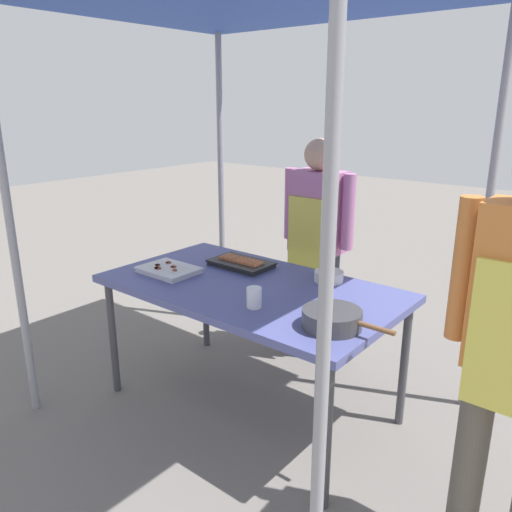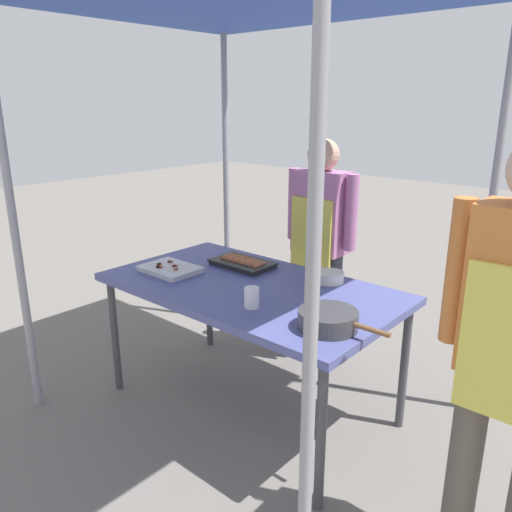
{
  "view_description": "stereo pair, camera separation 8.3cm",
  "coord_description": "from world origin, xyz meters",
  "px_view_note": "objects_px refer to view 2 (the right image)",
  "views": [
    {
      "loc": [
        1.65,
        -1.97,
        1.7
      ],
      "look_at": [
        0.0,
        0.05,
        0.9
      ],
      "focal_mm": 35.54,
      "sensor_mm": 36.0,
      "label": 1
    },
    {
      "loc": [
        1.71,
        -1.92,
        1.7
      ],
      "look_at": [
        0.0,
        0.05,
        0.9
      ],
      "focal_mm": 35.54,
      "sensor_mm": 36.0,
      "label": 2
    }
  ],
  "objects_px": {
    "cooking_wok": "(328,319)",
    "condiment_bowl": "(329,277)",
    "vendor_woman": "(320,234)",
    "drink_cup_near_edge": "(252,298)",
    "tray_grilled_sausages": "(243,263)",
    "stall_table": "(250,294)",
    "tray_meat_skewers": "(170,269)"
  },
  "relations": [
    {
      "from": "drink_cup_near_edge",
      "to": "vendor_woman",
      "type": "height_order",
      "value": "vendor_woman"
    },
    {
      "from": "cooking_wok",
      "to": "vendor_woman",
      "type": "relative_size",
      "value": 0.29
    },
    {
      "from": "tray_meat_skewers",
      "to": "cooking_wok",
      "type": "xyz_separation_m",
      "value": [
        1.12,
        -0.05,
        0.03
      ]
    },
    {
      "from": "cooking_wok",
      "to": "condiment_bowl",
      "type": "distance_m",
      "value": 0.6
    },
    {
      "from": "stall_table",
      "to": "cooking_wok",
      "type": "distance_m",
      "value": 0.66
    },
    {
      "from": "tray_meat_skewers",
      "to": "drink_cup_near_edge",
      "type": "height_order",
      "value": "drink_cup_near_edge"
    },
    {
      "from": "condiment_bowl",
      "to": "stall_table",
      "type": "bearing_deg",
      "value": -133.24
    },
    {
      "from": "tray_grilled_sausages",
      "to": "cooking_wok",
      "type": "height_order",
      "value": "cooking_wok"
    },
    {
      "from": "vendor_woman",
      "to": "condiment_bowl",
      "type": "bearing_deg",
      "value": 129.24
    },
    {
      "from": "condiment_bowl",
      "to": "drink_cup_near_edge",
      "type": "xyz_separation_m",
      "value": [
        -0.08,
        -0.55,
        0.02
      ]
    },
    {
      "from": "stall_table",
      "to": "condiment_bowl",
      "type": "height_order",
      "value": "condiment_bowl"
    },
    {
      "from": "tray_meat_skewers",
      "to": "condiment_bowl",
      "type": "bearing_deg",
      "value": 30.23
    },
    {
      "from": "tray_meat_skewers",
      "to": "drink_cup_near_edge",
      "type": "bearing_deg",
      "value": -6.93
    },
    {
      "from": "stall_table",
      "to": "tray_grilled_sausages",
      "type": "distance_m",
      "value": 0.33
    },
    {
      "from": "cooking_wok",
      "to": "vendor_woman",
      "type": "xyz_separation_m",
      "value": [
        -0.7,
        0.97,
        0.07
      ]
    },
    {
      "from": "tray_grilled_sausages",
      "to": "condiment_bowl",
      "type": "bearing_deg",
      "value": 11.07
    },
    {
      "from": "stall_table",
      "to": "drink_cup_near_edge",
      "type": "distance_m",
      "value": 0.33
    },
    {
      "from": "drink_cup_near_edge",
      "to": "vendor_woman",
      "type": "distance_m",
      "value": 1.05
    },
    {
      "from": "drink_cup_near_edge",
      "to": "vendor_woman",
      "type": "relative_size",
      "value": 0.07
    },
    {
      "from": "cooking_wok",
      "to": "vendor_woman",
      "type": "bearing_deg",
      "value": 125.93
    },
    {
      "from": "tray_meat_skewers",
      "to": "condiment_bowl",
      "type": "xyz_separation_m",
      "value": [
        0.79,
        0.46,
        0.01
      ]
    },
    {
      "from": "stall_table",
      "to": "vendor_woman",
      "type": "bearing_deg",
      "value": 95.5
    },
    {
      "from": "stall_table",
      "to": "vendor_woman",
      "type": "relative_size",
      "value": 1.08
    },
    {
      "from": "tray_grilled_sausages",
      "to": "vendor_woman",
      "type": "relative_size",
      "value": 0.25
    },
    {
      "from": "stall_table",
      "to": "vendor_woman",
      "type": "xyz_separation_m",
      "value": [
        -0.07,
        0.78,
        0.17
      ]
    },
    {
      "from": "condiment_bowl",
      "to": "drink_cup_near_edge",
      "type": "relative_size",
      "value": 1.59
    },
    {
      "from": "vendor_woman",
      "to": "tray_meat_skewers",
      "type": "bearing_deg",
      "value": 65.48
    },
    {
      "from": "tray_meat_skewers",
      "to": "drink_cup_near_edge",
      "type": "relative_size",
      "value": 3.27
    },
    {
      "from": "cooking_wok",
      "to": "stall_table",
      "type": "bearing_deg",
      "value": 163.07
    },
    {
      "from": "stall_table",
      "to": "tray_grilled_sausages",
      "type": "relative_size",
      "value": 4.3
    },
    {
      "from": "condiment_bowl",
      "to": "vendor_woman",
      "type": "xyz_separation_m",
      "value": [
        -0.37,
        0.46,
        0.09
      ]
    },
    {
      "from": "drink_cup_near_edge",
      "to": "vendor_woman",
      "type": "bearing_deg",
      "value": 106.16
    }
  ]
}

